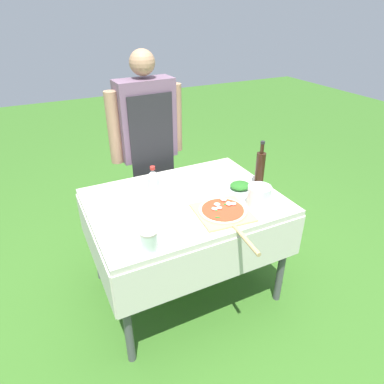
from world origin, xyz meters
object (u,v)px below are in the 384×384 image
Objects in this scene: person_cook at (147,139)px; water_bottle at (154,189)px; oil_bottle at (260,168)px; herb_container at (240,186)px; pizza_on_peel at (224,213)px; mixing_tub at (259,196)px; prep_table at (185,212)px; sauce_jar at (149,242)px.

water_bottle is at bearing 70.05° from person_cook.
herb_container is (-0.14, 0.01, -0.10)m from oil_bottle.
oil_bottle is 0.18m from herb_container.
oil_bottle is (0.40, 0.21, 0.11)m from pizza_on_peel.
person_cook is 11.03× the size of mixing_tub.
water_bottle is at bearing -178.63° from prep_table.
sauce_jar is (-0.74, -0.11, -0.01)m from mixing_tub.
prep_table is 0.72m from person_cook.
person_cook is 13.87× the size of sauce_jar.
herb_container is (0.37, -0.72, -0.15)m from person_cook.
person_cook reaches higher than herb_container.
pizza_on_peel is at bearing -63.46° from prep_table.
person_cook is 1.01m from mixing_tub.
herb_container is at bearing -3.97° from water_bottle.
mixing_tub reaches higher than pizza_on_peel.
sauce_jar is at bearing -160.24° from oil_bottle.
oil_bottle is at bearing -2.01° from herb_container.
prep_table is 0.76× the size of person_cook.
water_bottle reaches higher than herb_container.
oil_bottle is (0.53, -0.05, 0.22)m from prep_table.
sauce_jar is at bearing -162.06° from pizza_on_peel.
water_bottle is 0.63m from mixing_tub.
oil_bottle is (0.52, -0.73, -0.05)m from person_cook.
mixing_tub is (0.24, -0.00, 0.05)m from pizza_on_peel.
water_bottle is 0.41m from sauce_jar.
sauce_jar is (-0.38, -1.05, -0.12)m from person_cook.
prep_table is at bearing 1.37° from water_bottle.
prep_table is 2.07× the size of pizza_on_peel.
mixing_tub is (0.36, -0.94, -0.11)m from person_cook.
person_cook is 8.49× the size of herb_container.
prep_table is 0.57m from oil_bottle.
sauce_jar reaches higher than prep_table.
prep_table is 3.79× the size of oil_bottle.
prep_table is 0.29m from water_bottle.
person_cook is at bearing 102.54° from pizza_on_peel.
water_bottle is (-0.21, -0.68, -0.05)m from person_cook.
pizza_on_peel is at bearing 12.68° from sauce_jar.
mixing_tub is at bearing -24.38° from water_bottle.
water_bottle reaches higher than pizza_on_peel.
mixing_tub reaches higher than herb_container.
oil_bottle is 0.95m from sauce_jar.
water_bottle is at bearing 155.62° from mixing_tub.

